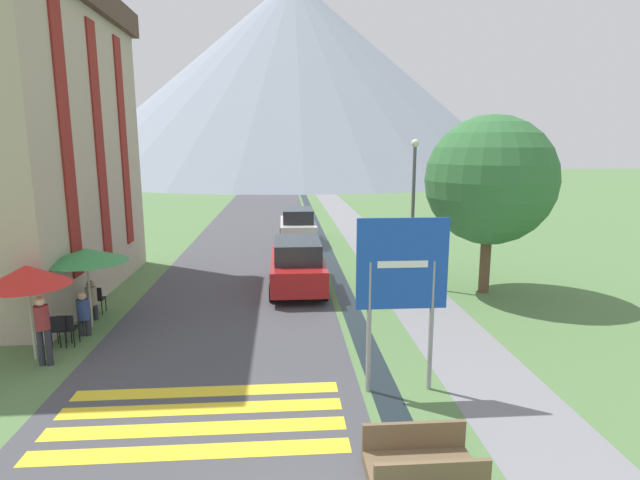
{
  "coord_description": "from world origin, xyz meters",
  "views": [
    {
      "loc": [
        -0.87,
        -5.26,
        5.06
      ],
      "look_at": [
        0.26,
        10.0,
        2.15
      ],
      "focal_mm": 28.0,
      "sensor_mm": 36.0,
      "label": 1
    }
  ],
  "objects": [
    {
      "name": "cafe_umbrella_front_red",
      "position": [
        -6.85,
        6.44,
        2.08
      ],
      "size": [
        1.93,
        1.93,
        2.33
      ],
      "color": "#B7B2A8",
      "rests_on": "ground_plane"
    },
    {
      "name": "cafe_chair_near_right",
      "position": [
        -6.57,
        7.16,
        0.51
      ],
      "size": [
        0.4,
        0.4,
        0.85
      ],
      "rotation": [
        0.0,
        0.0,
        0.4
      ],
      "color": "black",
      "rests_on": "ground_plane"
    },
    {
      "name": "tree_by_path",
      "position": [
        6.09,
        11.11,
        3.9
      ],
      "size": [
        4.35,
        4.35,
        6.08
      ],
      "color": "brown",
      "rests_on": "ground_plane"
    },
    {
      "name": "cafe_chair_far_left",
      "position": [
        -6.57,
        9.72,
        0.51
      ],
      "size": [
        0.4,
        0.4,
        0.85
      ],
      "rotation": [
        0.0,
        0.0,
        -0.06
      ],
      "color": "black",
      "rests_on": "ground_plane"
    },
    {
      "name": "cafe_umbrella_middle_green",
      "position": [
        -6.32,
        8.61,
        2.07
      ],
      "size": [
        2.23,
        2.23,
        2.26
      ],
      "color": "#B7B2A8",
      "rests_on": "ground_plane"
    },
    {
      "name": "mountain_distant",
      "position": [
        1.34,
        85.03,
        16.47
      ],
      "size": [
        77.49,
        77.49,
        32.95
      ],
      "color": "gray",
      "rests_on": "ground_plane"
    },
    {
      "name": "streetlamp",
      "position": [
        3.72,
        12.01,
        3.12
      ],
      "size": [
        0.28,
        0.28,
        5.27
      ],
      "color": "#515156",
      "rests_on": "ground_plane"
    },
    {
      "name": "road_sign",
      "position": [
        1.49,
        4.28,
        2.41
      ],
      "size": [
        1.86,
        0.11,
        3.66
      ],
      "color": "gray",
      "rests_on": "ground_plane"
    },
    {
      "name": "crosswalk_marking",
      "position": [
        -2.5,
        3.46,
        0.01
      ],
      "size": [
        5.44,
        2.54,
        0.01
      ],
      "color": "yellow",
      "rests_on": "ground_plane"
    },
    {
      "name": "footpath",
      "position": [
        3.6,
        30.0,
        0.0
      ],
      "size": [
        2.2,
        60.0,
        0.01
      ],
      "color": "slate",
      "rests_on": "ground_plane"
    },
    {
      "name": "cafe_chair_near_left",
      "position": [
        -6.39,
        7.2,
        0.51
      ],
      "size": [
        0.4,
        0.4,
        0.85
      ],
      "rotation": [
        0.0,
        0.0,
        0.25
      ],
      "color": "black",
      "rests_on": "ground_plane"
    },
    {
      "name": "road",
      "position": [
        -2.5,
        30.0,
        0.0
      ],
      "size": [
        6.4,
        60.0,
        0.01
      ],
      "color": "#424247",
      "rests_on": "ground_plane"
    },
    {
      "name": "person_seated_far",
      "position": [
        -6.26,
        7.93,
        0.67
      ],
      "size": [
        0.32,
        0.32,
        1.22
      ],
      "color": "#282833",
      "rests_on": "ground_plane"
    },
    {
      "name": "hotel_building",
      "position": [
        -9.4,
        12.0,
        5.57
      ],
      "size": [
        5.43,
        9.82,
        10.27
      ],
      "color": "tan",
      "rests_on": "ground_plane"
    },
    {
      "name": "footbridge",
      "position": [
        1.2,
        1.45,
        0.23
      ],
      "size": [
        1.7,
        1.1,
        0.65
      ],
      "color": "brown",
      "rests_on": "ground_plane"
    },
    {
      "name": "ground_plane",
      "position": [
        0.0,
        20.0,
        0.0
      ],
      "size": [
        160.0,
        160.0,
        0.0
      ],
      "primitive_type": "plane",
      "color": "#517542"
    },
    {
      "name": "parked_car_far",
      "position": [
        -0.13,
        20.6,
        0.91
      ],
      "size": [
        1.9,
        4.31,
        1.82
      ],
      "color": "silver",
      "rests_on": "ground_plane"
    },
    {
      "name": "person_standing_terrace",
      "position": [
        -6.45,
        6.09,
        0.96
      ],
      "size": [
        0.32,
        0.32,
        1.66
      ],
      "color": "#282833",
      "rests_on": "ground_plane"
    },
    {
      "name": "parked_car_near",
      "position": [
        -0.4,
        11.9,
        0.91
      ],
      "size": [
        1.95,
        4.47,
        1.82
      ],
      "color": "#A31919",
      "rests_on": "ground_plane"
    },
    {
      "name": "drainage_channel",
      "position": [
        1.2,
        30.0,
        0.0
      ],
      "size": [
        0.6,
        60.0,
        0.0
      ],
      "color": "black",
      "rests_on": "ground_plane"
    },
    {
      "name": "person_seated_near",
      "position": [
        -6.52,
        9.21,
        0.66
      ],
      "size": [
        0.32,
        0.32,
        1.2
      ],
      "color": "#282833",
      "rests_on": "ground_plane"
    }
  ]
}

